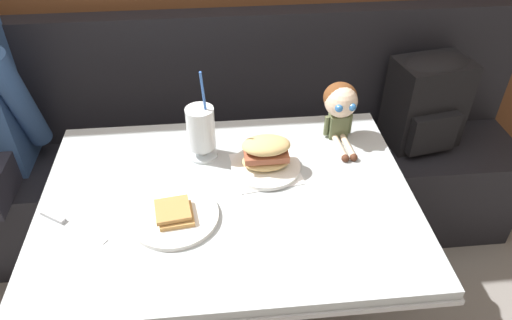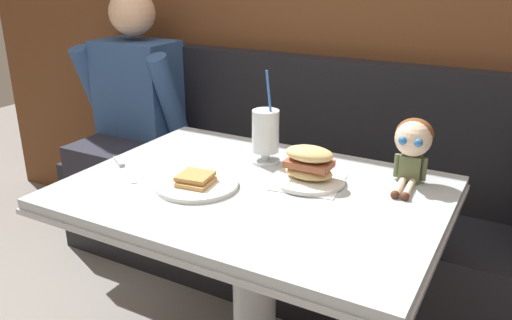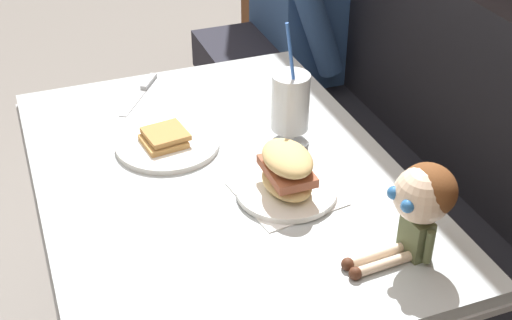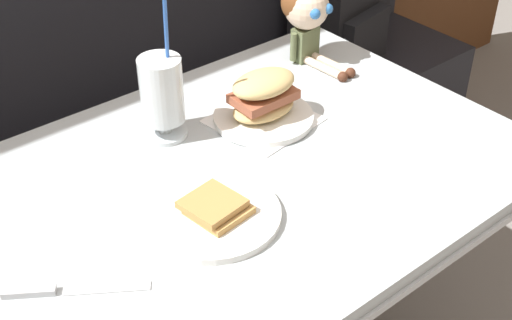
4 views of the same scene
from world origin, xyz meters
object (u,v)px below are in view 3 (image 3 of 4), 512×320
object	(u,v)px
toast_plate	(167,143)
milkshake_glass	(290,105)
sandwich_plate	(287,177)
butter_knife	(144,87)
seated_doll	(422,200)

from	to	relation	value
toast_plate	milkshake_glass	xyz separation A→B (m)	(0.08, 0.28, 0.09)
toast_plate	sandwich_plate	xyz separation A→B (m)	(0.28, 0.19, 0.03)
sandwich_plate	butter_knife	size ratio (longest dim) A/B	1.10
milkshake_glass	sandwich_plate	bearing A→B (deg)	-24.53
milkshake_glass	seated_doll	distance (m)	0.47
toast_plate	butter_knife	bearing A→B (deg)	176.83
milkshake_glass	butter_knife	xyz separation A→B (m)	(-0.39, -0.27, -0.10)
sandwich_plate	seated_doll	xyz separation A→B (m)	(0.27, 0.16, 0.08)
milkshake_glass	sandwich_plate	size ratio (longest dim) A/B	1.40
toast_plate	seated_doll	distance (m)	0.66
sandwich_plate	milkshake_glass	bearing A→B (deg)	155.47
toast_plate	seated_doll	xyz separation A→B (m)	(0.55, 0.35, 0.12)
toast_plate	sandwich_plate	bearing A→B (deg)	34.66
toast_plate	butter_knife	size ratio (longest dim) A/B	1.22
butter_knife	seated_doll	size ratio (longest dim) A/B	0.93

